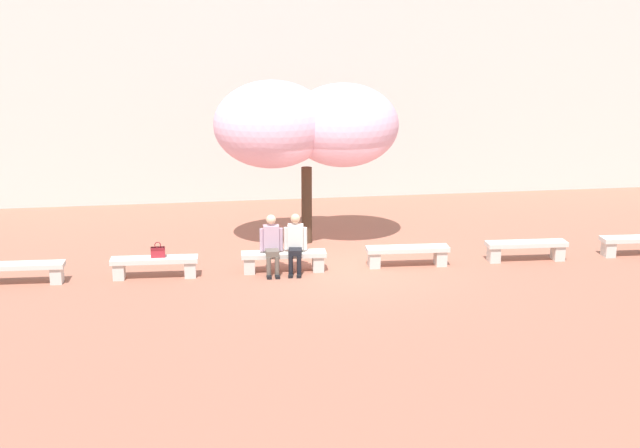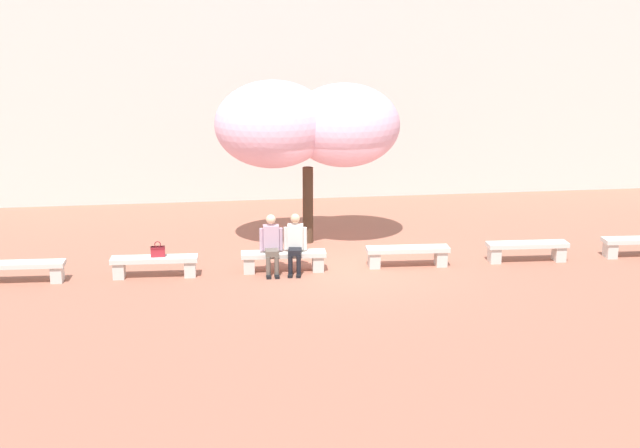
% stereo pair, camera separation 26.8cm
% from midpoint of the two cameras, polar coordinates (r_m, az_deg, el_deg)
% --- Properties ---
extents(ground_plane, '(100.00, 100.00, 0.00)m').
position_cam_midpoint_polar(ground_plane, '(19.81, 2.07, -2.89)').
color(ground_plane, '#9E604C').
extents(building_facade, '(31.59, 4.00, 9.00)m').
position_cam_midpoint_polar(building_facade, '(28.15, -1.23, 11.51)').
color(building_facade, beige).
rests_on(building_facade, ground).
extents(stone_bench_west_end, '(1.87, 0.51, 0.45)m').
position_cam_midpoint_polar(stone_bench_west_end, '(19.76, -18.27, -2.74)').
color(stone_bench_west_end, beige).
rests_on(stone_bench_west_end, ground).
extents(stone_bench_near_west, '(1.87, 0.51, 0.45)m').
position_cam_midpoint_polar(stone_bench_near_west, '(19.45, -10.16, -2.50)').
color(stone_bench_near_west, beige).
rests_on(stone_bench_near_west, ground).
extents(stone_bench_center, '(1.87, 0.51, 0.45)m').
position_cam_midpoint_polar(stone_bench_center, '(19.53, -1.96, -2.21)').
color(stone_bench_center, beige).
rests_on(stone_bench_center, ground).
extents(stone_bench_near_east, '(1.87, 0.51, 0.45)m').
position_cam_midpoint_polar(stone_bench_near_east, '(20.00, 6.01, -1.88)').
color(stone_bench_near_east, beige).
rests_on(stone_bench_near_east, ground).
extents(stone_bench_east_end, '(1.87, 0.51, 0.45)m').
position_cam_midpoint_polar(stone_bench_east_end, '(20.85, 13.48, -1.54)').
color(stone_bench_east_end, beige).
rests_on(stone_bench_east_end, ground).
extents(person_seated_left, '(0.51, 0.69, 1.29)m').
position_cam_midpoint_polar(person_seated_left, '(19.34, -2.74, -1.16)').
color(person_seated_left, black).
rests_on(person_seated_left, ground).
extents(person_seated_right, '(0.50, 0.72, 1.29)m').
position_cam_midpoint_polar(person_seated_right, '(19.40, -1.21, -1.10)').
color(person_seated_right, black).
rests_on(person_seated_right, ground).
extents(handbag, '(0.30, 0.15, 0.34)m').
position_cam_midpoint_polar(handbag, '(19.39, -9.95, -1.70)').
color(handbag, '#A3232D').
rests_on(handbag, stone_bench_near_west).
extents(cherry_tree_main, '(4.40, 2.54, 4.00)m').
position_cam_midpoint_polar(cherry_tree_main, '(21.17, -0.41, 6.36)').
color(cherry_tree_main, '#473323').
rests_on(cherry_tree_main, ground).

